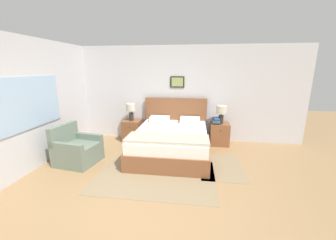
# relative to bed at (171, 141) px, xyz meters

# --- Properties ---
(ground_plane) EXTENTS (16.00, 16.00, 0.00)m
(ground_plane) POSITION_rel_bed_xyz_m (-0.21, -1.99, -0.32)
(ground_plane) COLOR #99754C
(wall_back) EXTENTS (7.29, 0.09, 2.60)m
(wall_back) POSITION_rel_bed_xyz_m (-0.20, 1.13, 0.98)
(wall_back) COLOR silver
(wall_back) RESTS_ON ground_plane
(wall_left) EXTENTS (0.08, 5.48, 2.60)m
(wall_left) POSITION_rel_bed_xyz_m (-2.68, -0.46, 0.98)
(wall_left) COLOR silver
(wall_left) RESTS_ON ground_plane
(area_rug_main) EXTENTS (2.23, 1.52, 0.01)m
(area_rug_main) POSITION_rel_bed_xyz_m (-0.17, -1.12, -0.32)
(area_rug_main) COLOR #897556
(area_rug_main) RESTS_ON ground_plane
(area_rug_bedside) EXTENTS (0.87, 1.26, 0.01)m
(area_rug_bedside) POSITION_rel_bed_xyz_m (1.12, -0.54, -0.32)
(area_rug_bedside) COLOR #897556
(area_rug_bedside) RESTS_ON ground_plane
(bed) EXTENTS (1.71, 2.12, 1.21)m
(bed) POSITION_rel_bed_xyz_m (0.00, 0.00, 0.00)
(bed) COLOR brown
(bed) RESTS_ON ground_plane
(armchair) EXTENTS (0.88, 0.86, 0.83)m
(armchair) POSITION_rel_bed_xyz_m (-1.97, -0.75, -0.04)
(armchair) COLOR slate
(armchair) RESTS_ON ground_plane
(nightstand_near_window) EXTENTS (0.49, 0.50, 0.59)m
(nightstand_near_window) POSITION_rel_bed_xyz_m (-1.20, 0.81, -0.03)
(nightstand_near_window) COLOR brown
(nightstand_near_window) RESTS_ON ground_plane
(nightstand_by_door) EXTENTS (0.49, 0.50, 0.59)m
(nightstand_by_door) POSITION_rel_bed_xyz_m (1.20, 0.81, -0.03)
(nightstand_by_door) COLOR brown
(nightstand_by_door) RESTS_ON ground_plane
(table_lamp_near_window) EXTENTS (0.26, 0.26, 0.47)m
(table_lamp_near_window) POSITION_rel_bed_xyz_m (-1.22, 0.79, 0.58)
(table_lamp_near_window) COLOR #2D2823
(table_lamp_near_window) RESTS_ON nightstand_near_window
(table_lamp_by_door) EXTENTS (0.26, 0.26, 0.47)m
(table_lamp_by_door) POSITION_rel_bed_xyz_m (1.22, 0.79, 0.58)
(table_lamp_by_door) COLOR #2D2823
(table_lamp_by_door) RESTS_ON nightstand_by_door
(book_thick_bottom) EXTENTS (0.23, 0.23, 0.04)m
(book_thick_bottom) POSITION_rel_bed_xyz_m (1.09, 0.76, 0.28)
(book_thick_bottom) COLOR #232328
(book_thick_bottom) RESTS_ON nightstand_by_door
(book_hardcover_middle) EXTENTS (0.20, 0.27, 0.03)m
(book_hardcover_middle) POSITION_rel_bed_xyz_m (1.09, 0.76, 0.32)
(book_hardcover_middle) COLOR #4C7551
(book_hardcover_middle) RESTS_ON book_thick_bottom
(book_novel_upper) EXTENTS (0.19, 0.27, 0.04)m
(book_novel_upper) POSITION_rel_bed_xyz_m (1.09, 0.76, 0.35)
(book_novel_upper) COLOR #335693
(book_novel_upper) RESTS_ON book_hardcover_middle
(book_slim_near_top) EXTENTS (0.20, 0.22, 0.02)m
(book_slim_near_top) POSITION_rel_bed_xyz_m (1.09, 0.76, 0.38)
(book_slim_near_top) COLOR #232328
(book_slim_near_top) RESTS_ON book_novel_upper
(book_paperback_top) EXTENTS (0.17, 0.25, 0.03)m
(book_paperback_top) POSITION_rel_bed_xyz_m (1.09, 0.76, 0.41)
(book_paperback_top) COLOR #335693
(book_paperback_top) RESTS_ON book_slim_near_top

